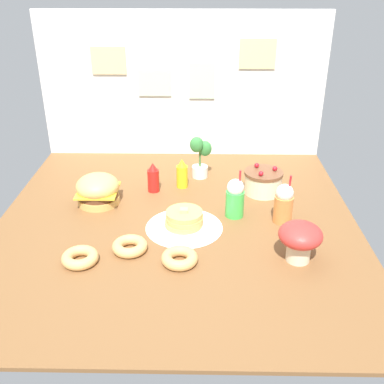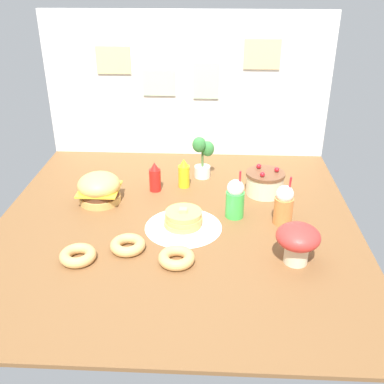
% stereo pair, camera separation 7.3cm
% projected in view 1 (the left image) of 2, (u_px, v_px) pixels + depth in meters
% --- Properties ---
extents(ground_plane, '(2.03, 2.08, 0.02)m').
position_uv_depth(ground_plane, '(177.00, 224.00, 2.57)').
color(ground_plane, brown).
extents(back_wall, '(2.03, 0.04, 1.03)m').
position_uv_depth(back_wall, '(183.00, 86.00, 3.24)').
color(back_wall, silver).
rests_on(back_wall, ground_plane).
extents(doily_mat, '(0.43, 0.43, 0.00)m').
position_uv_depth(doily_mat, '(184.00, 227.00, 2.51)').
color(doily_mat, white).
rests_on(doily_mat, ground_plane).
extents(burger, '(0.26, 0.26, 0.19)m').
position_uv_depth(burger, '(98.00, 190.00, 2.73)').
color(burger, '#DBA859').
rests_on(burger, ground_plane).
extents(pancake_stack, '(0.33, 0.33, 0.12)m').
position_uv_depth(pancake_stack, '(184.00, 221.00, 2.49)').
color(pancake_stack, white).
rests_on(pancake_stack, doily_mat).
extents(layer_cake, '(0.24, 0.24, 0.18)m').
position_uv_depth(layer_cake, '(263.00, 182.00, 2.86)').
color(layer_cake, beige).
rests_on(layer_cake, ground_plane).
extents(ketchup_bottle, '(0.07, 0.07, 0.19)m').
position_uv_depth(ketchup_bottle, '(153.00, 178.00, 2.87)').
color(ketchup_bottle, red).
rests_on(ketchup_bottle, ground_plane).
extents(mustard_bottle, '(0.07, 0.07, 0.19)m').
position_uv_depth(mustard_bottle, '(182.00, 174.00, 2.93)').
color(mustard_bottle, yellow).
rests_on(mustard_bottle, ground_plane).
extents(cream_soda_cup, '(0.11, 0.11, 0.29)m').
position_uv_depth(cream_soda_cup, '(235.00, 198.00, 2.58)').
color(cream_soda_cup, green).
rests_on(cream_soda_cup, ground_plane).
extents(orange_float_cup, '(0.11, 0.11, 0.29)m').
position_uv_depth(orange_float_cup, '(284.00, 203.00, 2.52)').
color(orange_float_cup, orange).
rests_on(orange_float_cup, ground_plane).
extents(donut_pink_glaze, '(0.18, 0.18, 0.05)m').
position_uv_depth(donut_pink_glaze, '(80.00, 257.00, 2.21)').
color(donut_pink_glaze, tan).
rests_on(donut_pink_glaze, ground_plane).
extents(donut_chocolate, '(0.18, 0.18, 0.05)m').
position_uv_depth(donut_chocolate, '(130.00, 246.00, 2.30)').
color(donut_chocolate, tan).
rests_on(donut_chocolate, ground_plane).
extents(donut_vanilla, '(0.18, 0.18, 0.05)m').
position_uv_depth(donut_vanilla, '(180.00, 258.00, 2.21)').
color(donut_vanilla, tan).
rests_on(donut_vanilla, ground_plane).
extents(potted_plant, '(0.14, 0.11, 0.30)m').
position_uv_depth(potted_plant, '(200.00, 155.00, 3.03)').
color(potted_plant, white).
rests_on(potted_plant, ground_plane).
extents(mushroom_stool, '(0.21, 0.21, 0.20)m').
position_uv_depth(mushroom_stool, '(300.00, 238.00, 2.19)').
color(mushroom_stool, beige).
rests_on(mushroom_stool, ground_plane).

